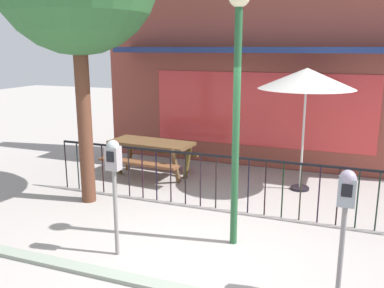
# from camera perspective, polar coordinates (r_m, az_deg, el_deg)

# --- Properties ---
(ground) EXTENTS (40.00, 40.00, 0.00)m
(ground) POSITION_cam_1_polar(r_m,az_deg,el_deg) (5.82, -0.64, -14.97)
(ground) COLOR #9F9893
(pub_storefront) EXTENTS (7.80, 1.35, 4.68)m
(pub_storefront) POSITION_cam_1_polar(r_m,az_deg,el_deg) (9.76, 9.84, 10.59)
(pub_storefront) COLOR #522120
(pub_storefront) RESTS_ON ground
(patio_fence_front) EXTENTS (6.58, 0.04, 0.97)m
(patio_fence_front) POSITION_cam_1_polar(r_m,az_deg,el_deg) (7.08, 4.45, -4.00)
(patio_fence_front) COLOR black
(patio_fence_front) RESTS_ON ground
(picnic_table_left) EXTENTS (1.90, 1.49, 0.79)m
(picnic_table_left) POSITION_cam_1_polar(r_m,az_deg,el_deg) (8.97, -5.64, -0.66)
(picnic_table_left) COLOR brown
(picnic_table_left) RESTS_ON ground
(patio_umbrella) EXTENTS (1.81, 1.81, 2.38)m
(patio_umbrella) POSITION_cam_1_polar(r_m,az_deg,el_deg) (8.09, 15.55, 8.62)
(patio_umbrella) COLOR black
(patio_umbrella) RESTS_ON ground
(parking_meter_near) EXTENTS (0.18, 0.17, 1.60)m
(parking_meter_near) POSITION_cam_1_polar(r_m,az_deg,el_deg) (5.45, -10.76, -3.20)
(parking_meter_near) COLOR gray
(parking_meter_near) RESTS_ON ground
(parking_meter_far) EXTENTS (0.18, 0.17, 1.51)m
(parking_meter_far) POSITION_cam_1_polar(r_m,az_deg,el_deg) (4.68, 20.46, -7.43)
(parking_meter_far) COLOR slate
(parking_meter_far) RESTS_ON ground
(street_lamp) EXTENTS (0.28, 0.28, 3.52)m
(street_lamp) POSITION_cam_1_polar(r_m,az_deg,el_deg) (5.52, 6.26, 8.79)
(street_lamp) COLOR #22532F
(street_lamp) RESTS_ON ground
(curb_edge) EXTENTS (10.93, 0.20, 0.11)m
(curb_edge) POSITION_cam_1_polar(r_m,az_deg,el_deg) (5.13, -4.41, -19.23)
(curb_edge) COLOR gray
(curb_edge) RESTS_ON ground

